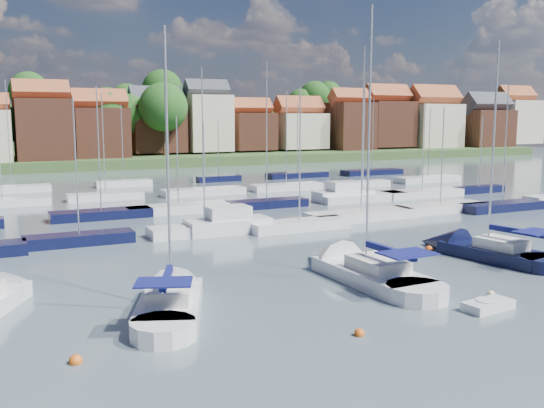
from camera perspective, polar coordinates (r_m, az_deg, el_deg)
ground at (r=70.67m, az=-6.05°, el=0.45°), size 260.00×260.00×0.00m
sailboat_left at (r=31.74m, az=-9.35°, el=-8.80°), size 6.68×11.34×15.01m
sailboat_centre at (r=37.39m, az=7.80°, el=-6.14°), size 3.69×12.77×17.18m
sailboat_navy at (r=44.36m, az=18.73°, el=-4.20°), size 5.04×11.71×15.73m
tender at (r=32.58m, az=19.67°, el=-8.97°), size 2.83×1.55×0.58m
buoy_a at (r=25.76m, az=-17.99°, el=-14.08°), size 0.53×0.53×0.53m
buoy_b at (r=27.65m, az=8.21°, el=-12.17°), size 0.47×0.47×0.47m
buoy_c at (r=32.93m, az=12.75°, el=-8.91°), size 0.42×0.42×0.42m
buoy_d at (r=35.01m, az=19.90°, el=-8.17°), size 0.44×0.44×0.44m
buoy_e at (r=45.19m, az=14.55°, el=-4.26°), size 0.54×0.54×0.54m
marina_field at (r=66.79m, az=-3.12°, el=0.39°), size 79.62×41.41×15.93m
far_shore_town at (r=160.81m, az=-16.47°, el=6.20°), size 212.46×90.00×22.27m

